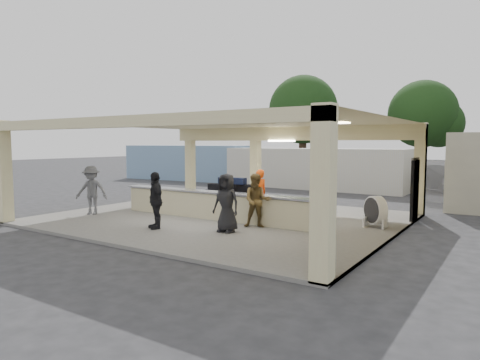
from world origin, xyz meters
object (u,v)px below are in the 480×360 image
Objects in this scene: baggage_counter at (215,205)px; passenger_c at (91,190)px; passenger_a at (257,201)px; drum_fan at (376,211)px; car_dark at (433,178)px; container_white at (312,168)px; container_blue at (187,163)px; passenger_b at (155,200)px; passenger_d at (226,203)px; luggage_cart at (229,193)px; baggage_handler at (259,193)px.

baggage_counter is 4.48× the size of passenger_c.
drum_fan is at bearing 5.34° from passenger_a.
car_dark is 6.93m from container_white.
passenger_c is (-9.68, -3.35, 0.37)m from drum_fan.
container_blue is at bearing 133.54° from baggage_counter.
container_white reaches higher than passenger_b.
passenger_c is 6.10m from passenger_d.
container_white is (-1.16, 10.61, 0.40)m from luggage_cart.
passenger_d is at bearing -97.61° from drum_fan.
passenger_a is 0.96× the size of passenger_b.
passenger_d is at bearing 34.66° from baggage_handler.
car_dark is 0.45× the size of container_blue.
luggage_cart is 3.27m from passenger_a.
luggage_cart is 3.81m from passenger_d.
passenger_c reaches higher than passenger_a.
passenger_a is (-3.16, -2.10, 0.32)m from drum_fan.
passenger_b reaches higher than drum_fan.
baggage_counter is 4.58× the size of passenger_b.
baggage_counter is 4.72× the size of baggage_handler.
passenger_b is (-0.57, -2.37, 0.41)m from baggage_counter.
container_blue reaches higher than drum_fan.
passenger_b is 0.18× the size of container_blue.
passenger_b is 3.97m from passenger_c.
baggage_counter is 2.48m from passenger_b.
baggage_counter is 3.50× the size of luggage_cart.
passenger_c is at bearing -160.31° from passenger_b.
container_white is 10.48m from container_blue.
container_blue is at bearing -106.72° from baggage_handler.
container_white reaches higher than passenger_a.
car_dark is at bearing 21.85° from container_white.
container_blue reaches higher than passenger_d.
luggage_cart reaches higher than drum_fan.
luggage_cart is 3.97m from passenger_b.
luggage_cart is 14.07m from car_dark.
passenger_b is 2.32m from passenger_d.
passenger_c reaches higher than drum_fan.
container_blue is (-17.30, 11.15, 0.65)m from drum_fan.
passenger_a is at bearing -163.73° from car_dark.
passenger_c is 0.41× the size of car_dark.
container_blue reaches higher than car_dark.
passenger_b reaches higher than passenger_a.
luggage_cart is 0.24× the size of container_blue.
passenger_b is at bearing -39.79° from passenger_c.
drum_fan is at bearing -11.64° from passenger_c.
baggage_counter is 1.68m from luggage_cart.
baggage_handler is (1.59, -0.39, 0.15)m from luggage_cart.
baggage_handler is at bearing 93.71° from passenger_b.
car_dark is (4.83, 14.63, 0.16)m from baggage_counter.
passenger_d reaches higher than luggage_cart.
baggage_counter is at bearing -122.13° from drum_fan.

